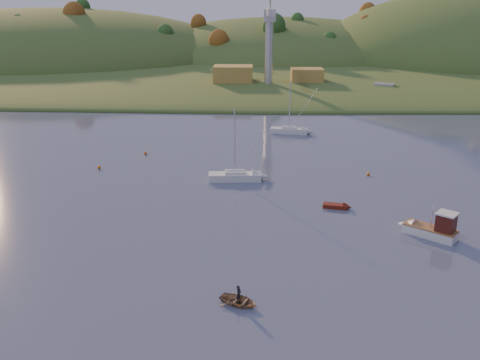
{
  "coord_description": "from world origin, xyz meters",
  "views": [
    {
      "loc": [
        -1.64,
        -29.99,
        24.77
      ],
      "look_at": [
        -3.57,
        36.87,
        2.21
      ],
      "focal_mm": 40.0,
      "sensor_mm": 36.0,
      "label": 1
    }
  ],
  "objects_px": {
    "sailboat_far": "(289,130)",
    "red_tender": "(341,206)",
    "canoe": "(239,301)",
    "sailboat_near": "(235,176)",
    "fishing_boat": "(427,227)"
  },
  "relations": [
    {
      "from": "sailboat_far",
      "to": "canoe",
      "type": "xyz_separation_m",
      "value": [
        -7.92,
        -62.41,
        -0.32
      ]
    },
    {
      "from": "fishing_boat",
      "to": "sailboat_far",
      "type": "xyz_separation_m",
      "value": [
        -12.42,
        47.59,
        -0.26
      ]
    },
    {
      "from": "sailboat_near",
      "to": "canoe",
      "type": "xyz_separation_m",
      "value": [
        1.6,
        -33.32,
        -0.34
      ]
    },
    {
      "from": "sailboat_near",
      "to": "sailboat_far",
      "type": "xyz_separation_m",
      "value": [
        9.52,
        29.09,
        -0.02
      ]
    },
    {
      "from": "red_tender",
      "to": "canoe",
      "type": "bearing_deg",
      "value": -105.32
    },
    {
      "from": "fishing_boat",
      "to": "sailboat_far",
      "type": "relative_size",
      "value": 0.64
    },
    {
      "from": "canoe",
      "to": "red_tender",
      "type": "height_order",
      "value": "red_tender"
    },
    {
      "from": "sailboat_near",
      "to": "red_tender",
      "type": "height_order",
      "value": "sailboat_near"
    },
    {
      "from": "sailboat_far",
      "to": "canoe",
      "type": "bearing_deg",
      "value": -87.7
    },
    {
      "from": "sailboat_far",
      "to": "sailboat_near",
      "type": "bearing_deg",
      "value": -98.58
    },
    {
      "from": "sailboat_near",
      "to": "red_tender",
      "type": "distance_m",
      "value": 17.37
    },
    {
      "from": "red_tender",
      "to": "sailboat_near",
      "type": "bearing_deg",
      "value": 154.88
    },
    {
      "from": "sailboat_far",
      "to": "red_tender",
      "type": "bearing_deg",
      "value": -74.46
    },
    {
      "from": "canoe",
      "to": "red_tender",
      "type": "distance_m",
      "value": 25.68
    },
    {
      "from": "sailboat_far",
      "to": "red_tender",
      "type": "xyz_separation_m",
      "value": [
        4.18,
        -39.76,
        -0.43
      ]
    }
  ]
}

